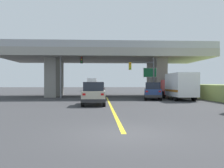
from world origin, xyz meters
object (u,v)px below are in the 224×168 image
box_truck (179,86)px  traffic_signal_farside (68,68)px  suv_lead (94,93)px  suv_crossing (152,91)px  traffic_signal_nearside (145,72)px  sedan_oncoming (99,88)px  highway_sign (150,75)px  semi_truck_distant (92,84)px

box_truck → traffic_signal_farside: traffic_signal_farside is taller
suv_lead → box_truck: bearing=31.2°
suv_crossing → traffic_signal_nearside: bearing=109.3°
sedan_oncoming → traffic_signal_farside: traffic_signal_farside is taller
box_truck → sedan_oncoming: size_ratio=1.58×
sedan_oncoming → traffic_signal_farside: size_ratio=0.72×
suv_lead → box_truck: (9.67, 5.86, 0.59)m
sedan_oncoming → traffic_signal_nearside: 13.69m
highway_sign → suv_crossing: bearing=-98.3°
suv_crossing → sedan_oncoming: same height
suv_crossing → sedan_oncoming: (-6.32, 14.64, -0.00)m
traffic_signal_nearside → traffic_signal_farside: size_ratio=0.91×
traffic_signal_nearside → traffic_signal_farside: bearing=174.7°
suv_lead → traffic_signal_farside: size_ratio=0.73×
suv_lead → traffic_signal_farside: traffic_signal_farside is taller
suv_crossing → semi_truck_distant: (-8.18, 32.87, 0.63)m
suv_crossing → traffic_signal_farside: 11.28m
sedan_oncoming → traffic_signal_nearside: size_ratio=0.79×
suv_crossing → highway_sign: (0.59, 4.06, 2.05)m
sedan_oncoming → highway_sign: bearing=-56.8°
traffic_signal_farside → highway_sign: traffic_signal_farside is taller
suv_crossing → traffic_signal_nearside: 3.50m
box_truck → semi_truck_distant: bearing=108.4°
traffic_signal_farside → highway_sign: bearing=3.1°
highway_sign → semi_truck_distant: (-8.78, 28.82, -1.41)m
suv_lead → traffic_signal_nearside: traffic_signal_nearside is taller
suv_crossing → box_truck: size_ratio=0.70×
sedan_oncoming → box_truck: bearing=-58.5°
sedan_oncoming → semi_truck_distant: (-1.86, 18.24, 0.63)m
sedan_oncoming → semi_truck_distant: 18.34m
traffic_signal_nearside → highway_sign: size_ratio=1.31×
suv_lead → highway_sign: 12.90m
sedan_oncoming → traffic_signal_farside: 12.21m
sedan_oncoming → highway_sign: 12.81m
suv_crossing → semi_truck_distant: bearing=114.7°
sedan_oncoming → highway_sign: size_ratio=1.03×
traffic_signal_farside → suv_crossing: bearing=-18.5°
suv_crossing → traffic_signal_farside: bearing=172.2°
suv_lead → semi_truck_distant: (-1.47, 39.25, 0.63)m
sedan_oncoming → traffic_signal_nearside: traffic_signal_nearside is taller
box_truck → sedan_oncoming: (-9.28, 15.16, -0.59)m
suv_lead → semi_truck_distant: bearing=92.2°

